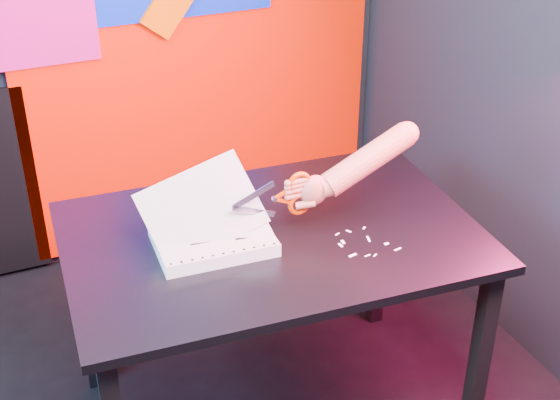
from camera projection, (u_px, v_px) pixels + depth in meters
name	position (u px, v px, depth m)	size (l,w,h in m)	color
room	(121.00, 100.00, 1.74)	(3.01, 3.01, 2.71)	black
backdrop	(59.00, 61.00, 3.12)	(2.88, 0.05, 2.08)	#F61300
work_table	(272.00, 255.00, 2.43)	(1.31, 0.92, 0.75)	black
printout_stack	(212.00, 238.00, 2.31)	(0.38, 0.27, 0.26)	white
scissors	(294.00, 195.00, 2.33)	(0.25, 0.02, 0.15)	silver
hand_forearm	(359.00, 164.00, 2.38)	(0.44, 0.08, 0.22)	#BB614F
paper_clippings	(361.00, 244.00, 2.33)	(0.16, 0.16, 0.00)	white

